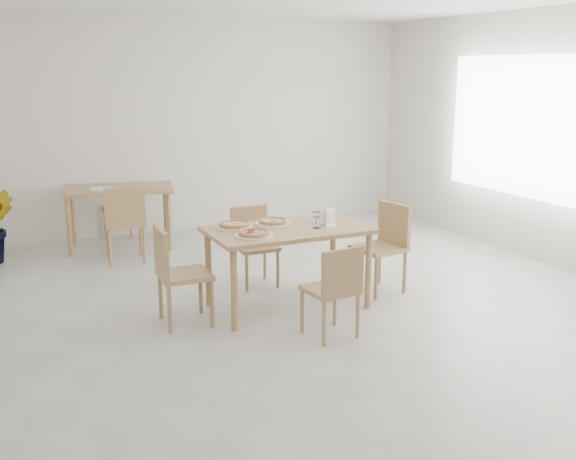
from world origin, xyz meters
name	(u,v)px	position (x,y,z in m)	size (l,w,h in m)	color
room	(548,129)	(2.98, 0.30, 1.50)	(7.28, 7.00, 7.00)	beige
main_table	(288,237)	(-0.23, 0.11, 0.66)	(1.45, 0.83, 0.75)	tan
chair_south	(335,285)	(-0.19, -0.72, 0.45)	(0.42, 0.42, 0.78)	tan
chair_north	(253,240)	(-0.26, 0.90, 0.46)	(0.39, 0.39, 0.79)	tan
chair_west	(175,269)	(-1.28, 0.11, 0.50)	(0.44, 0.44, 0.86)	tan
chair_east	(385,241)	(0.84, 0.16, 0.50)	(0.49, 0.49, 0.87)	tan
plate_margherita	(234,227)	(-0.67, 0.32, 0.76)	(0.33, 0.33, 0.02)	white
plate_mushroom	(273,224)	(-0.30, 0.29, 0.76)	(0.33, 0.33, 0.02)	white
plate_pepperoni	(254,236)	(-0.63, -0.06, 0.76)	(0.33, 0.33, 0.02)	white
pizza_margherita	(234,224)	(-0.67, 0.32, 0.78)	(0.35, 0.35, 0.03)	tan
pizza_mushroom	(273,221)	(-0.30, 0.29, 0.78)	(0.31, 0.31, 0.03)	tan
pizza_pepperoni	(254,233)	(-0.63, -0.06, 0.78)	(0.32, 0.32, 0.03)	tan
tumbler_a	(316,222)	(0.00, 0.01, 0.80)	(0.08, 0.08, 0.10)	white
tumbler_b	(316,217)	(0.09, 0.19, 0.80)	(0.08, 0.08, 0.11)	white
napkin_holder	(329,217)	(0.16, 0.07, 0.82)	(0.14, 0.10, 0.14)	silver
fork_a	(312,223)	(0.05, 0.19, 0.75)	(0.01, 0.18, 0.01)	silver
fork_b	(334,229)	(0.13, -0.11, 0.75)	(0.02, 0.20, 0.01)	silver
second_table	(119,195)	(-1.22, 2.90, 0.65)	(1.40, 0.96, 0.75)	tan
chair_back_s	(125,219)	(-1.29, 2.18, 0.51)	(0.48, 0.48, 0.88)	tan
chair_back_n	(122,200)	(-1.06, 3.59, 0.46)	(0.52, 0.52, 0.78)	tan
plate_empty	(102,189)	(-1.43, 2.79, 0.76)	(0.29, 0.29, 0.02)	white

